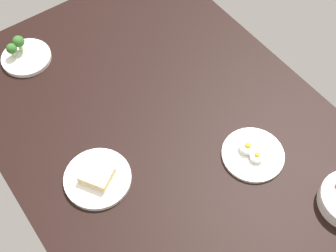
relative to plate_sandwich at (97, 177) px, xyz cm
name	(u,v)px	position (x,y,z in cm)	size (l,w,h in cm)	color
dining_table	(168,133)	(-2.19, 27.71, -3.41)	(146.48, 101.08, 4.00)	black
plate_sandwich	(97,177)	(0.00, 0.00, 0.00)	(20.35, 20.35, 4.75)	white
plate_eggs	(253,154)	(21.08, 43.23, -0.34)	(19.44, 19.44, 4.83)	white
plate_broccoli	(24,55)	(-57.19, 4.05, 0.38)	(17.63, 17.63, 8.14)	white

